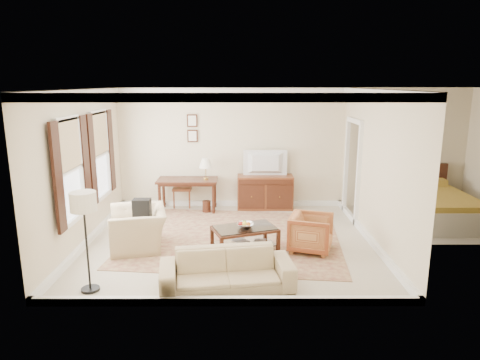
{
  "coord_description": "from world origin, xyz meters",
  "views": [
    {
      "loc": [
        0.18,
        -7.86,
        3.01
      ],
      "look_at": [
        0.2,
        0.3,
        1.15
      ],
      "focal_mm": 32.0,
      "sensor_mm": 36.0,
      "label": 1
    }
  ],
  "objects_px": {
    "sofa": "(227,264)",
    "tv": "(265,155)",
    "writing_desk": "(188,184)",
    "sideboard": "(265,192)",
    "coffee_table": "(245,233)",
    "club_armchair": "(138,222)",
    "striped_armchair": "(311,231)"
  },
  "relations": [
    {
      "from": "tv",
      "to": "striped_armchair",
      "type": "xyz_separation_m",
      "value": [
        0.68,
        -2.69,
        -0.95
      ]
    },
    {
      "from": "sofa",
      "to": "striped_armchair",
      "type": "bearing_deg",
      "value": 36.2
    },
    {
      "from": "striped_armchair",
      "to": "writing_desk",
      "type": "bearing_deg",
      "value": 62.43
    },
    {
      "from": "sideboard",
      "to": "tv",
      "type": "relative_size",
      "value": 1.33
    },
    {
      "from": "writing_desk",
      "to": "sofa",
      "type": "distance_m",
      "value": 4.15
    },
    {
      "from": "writing_desk",
      "to": "striped_armchair",
      "type": "distance_m",
      "value": 3.6
    },
    {
      "from": "coffee_table",
      "to": "sofa",
      "type": "xyz_separation_m",
      "value": [
        -0.29,
        -1.41,
        0.02
      ]
    },
    {
      "from": "coffee_table",
      "to": "club_armchair",
      "type": "distance_m",
      "value": 1.99
    },
    {
      "from": "coffee_table",
      "to": "club_armchair",
      "type": "relative_size",
      "value": 1.12
    },
    {
      "from": "sideboard",
      "to": "sofa",
      "type": "bearing_deg",
      "value": -101.05
    },
    {
      "from": "club_armchair",
      "to": "writing_desk",
      "type": "bearing_deg",
      "value": 151.21
    },
    {
      "from": "writing_desk",
      "to": "coffee_table",
      "type": "height_order",
      "value": "writing_desk"
    },
    {
      "from": "writing_desk",
      "to": "sofa",
      "type": "relative_size",
      "value": 0.72
    },
    {
      "from": "striped_armchair",
      "to": "sofa",
      "type": "bearing_deg",
      "value": 151.81
    },
    {
      "from": "sideboard",
      "to": "coffee_table",
      "type": "relative_size",
      "value": 1.05
    },
    {
      "from": "tv",
      "to": "striped_armchair",
      "type": "relative_size",
      "value": 1.33
    },
    {
      "from": "tv",
      "to": "sofa",
      "type": "xyz_separation_m",
      "value": [
        -0.81,
        -4.15,
        -0.94
      ]
    },
    {
      "from": "writing_desk",
      "to": "coffee_table",
      "type": "distance_m",
      "value": 2.93
    },
    {
      "from": "writing_desk",
      "to": "sideboard",
      "type": "height_order",
      "value": "sideboard"
    },
    {
      "from": "writing_desk",
      "to": "striped_armchair",
      "type": "relative_size",
      "value": 1.88
    },
    {
      "from": "coffee_table",
      "to": "club_armchair",
      "type": "bearing_deg",
      "value": 173.55
    },
    {
      "from": "striped_armchair",
      "to": "coffee_table",
      "type": "bearing_deg",
      "value": 110.03
    },
    {
      "from": "sideboard",
      "to": "tv",
      "type": "distance_m",
      "value": 0.91
    },
    {
      "from": "writing_desk",
      "to": "sofa",
      "type": "xyz_separation_m",
      "value": [
        1.04,
        -4.0,
        -0.28
      ]
    },
    {
      "from": "tv",
      "to": "club_armchair",
      "type": "height_order",
      "value": "tv"
    },
    {
      "from": "sofa",
      "to": "tv",
      "type": "bearing_deg",
      "value": 70.78
    },
    {
      "from": "sideboard",
      "to": "coffee_table",
      "type": "bearing_deg",
      "value": -100.8
    },
    {
      "from": "tv",
      "to": "sofa",
      "type": "bearing_deg",
      "value": 78.9
    },
    {
      "from": "sideboard",
      "to": "sofa",
      "type": "distance_m",
      "value": 4.25
    },
    {
      "from": "writing_desk",
      "to": "tv",
      "type": "relative_size",
      "value": 1.41
    },
    {
      "from": "coffee_table",
      "to": "sofa",
      "type": "distance_m",
      "value": 1.43
    },
    {
      "from": "coffee_table",
      "to": "club_armchair",
      "type": "height_order",
      "value": "club_armchair"
    }
  ]
}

